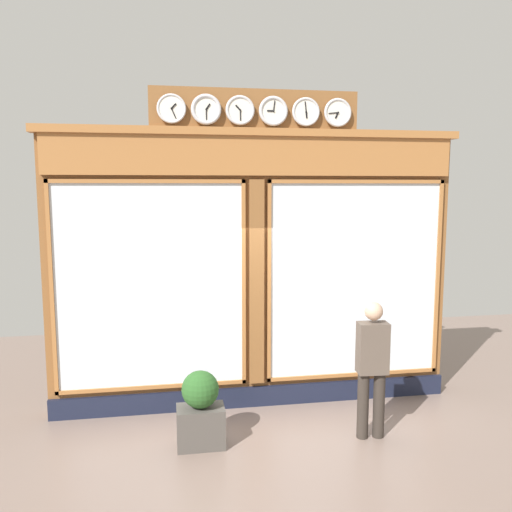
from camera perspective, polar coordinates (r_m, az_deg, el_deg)
The scene contains 4 objects.
shop_facade at distance 7.26m, azimuth -0.17°, elevation -1.25°, with size 5.65×0.42×4.31m.
pedestrian at distance 6.61m, azimuth 12.48°, elevation -11.35°, with size 0.37×0.24×1.69m.
planter_box at distance 6.55m, azimuth -6.01°, elevation -17.92°, with size 0.56×0.36×0.48m, color #4C4742.
planter_shrub at distance 6.37m, azimuth -6.07°, elevation -14.19°, with size 0.44×0.44×0.44m, color #285623.
Camera 1 is at (1.18, 6.95, 3.05)m, focal length 36.89 mm.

